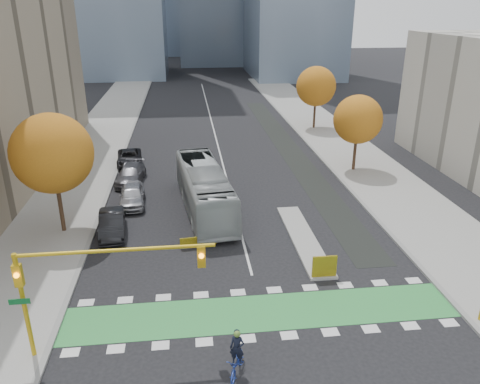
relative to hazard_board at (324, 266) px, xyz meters
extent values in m
plane|color=black|center=(-4.00, -4.20, -0.80)|extent=(300.00, 300.00, 0.00)
cube|color=gray|center=(-17.50, 15.80, -0.73)|extent=(7.00, 120.00, 0.15)
cube|color=gray|center=(9.50, 15.80, -0.73)|extent=(7.00, 120.00, 0.15)
cube|color=gray|center=(-14.00, 15.80, -0.73)|extent=(0.30, 120.00, 0.16)
cube|color=gray|center=(6.00, 15.80, -0.73)|extent=(0.30, 120.00, 0.16)
cube|color=#2E8E3F|center=(-4.00, -2.70, -0.79)|extent=(20.00, 3.00, 0.01)
cube|color=silver|center=(-4.00, 35.80, -0.80)|extent=(0.15, 70.00, 0.01)
cube|color=black|center=(3.50, 25.80, -0.80)|extent=(2.50, 50.00, 0.01)
cube|color=gray|center=(0.00, 4.80, -0.72)|extent=(1.60, 10.00, 0.16)
cube|color=yellow|center=(0.00, 0.00, 0.00)|extent=(1.40, 0.12, 1.30)
cylinder|color=#332114|center=(-16.00, 7.80, 1.82)|extent=(0.28, 0.28, 5.25)
sphere|color=#975212|center=(-16.00, 7.80, 4.83)|extent=(5.20, 5.20, 5.20)
cylinder|color=#332114|center=(8.00, 17.80, 1.47)|extent=(0.28, 0.28, 4.55)
sphere|color=#975212|center=(8.00, 17.80, 4.08)|extent=(4.40, 4.40, 4.40)
cylinder|color=#332114|center=(8.50, 33.80, 1.65)|extent=(0.28, 0.28, 4.90)
sphere|color=#975212|center=(8.50, 33.80, 4.45)|extent=(4.80, 4.80, 4.80)
cylinder|color=#BF9914|center=(-14.50, -4.70, 1.80)|extent=(0.20, 0.20, 5.20)
cylinder|color=#BF9914|center=(-10.50, -4.70, 4.30)|extent=(8.20, 0.16, 0.16)
cube|color=#BF9914|center=(-14.50, -4.70, 3.40)|extent=(0.35, 0.28, 1.00)
sphere|color=orange|center=(-14.50, -4.88, 3.50)|extent=(0.22, 0.22, 0.22)
cube|color=#BF9914|center=(-7.00, -4.70, 3.80)|extent=(0.35, 0.28, 1.00)
sphere|color=orange|center=(-7.00, -4.88, 3.90)|extent=(0.22, 0.22, 0.22)
cube|color=#0C5926|center=(-14.50, -5.10, 2.40)|extent=(0.85, 0.04, 0.25)
imported|color=#223A9E|center=(-5.71, -6.72, -0.30)|extent=(1.27, 2.00, 0.99)
imported|color=black|center=(-5.71, -6.72, 0.54)|extent=(0.72, 0.59, 1.68)
sphere|color=#597F2D|center=(-5.71, -6.72, 1.24)|extent=(0.29, 0.29, 0.29)
imported|color=#9EA4A5|center=(-6.25, 10.41, 0.91)|extent=(4.25, 12.51, 3.42)
imported|color=#A3A4A9|center=(-11.77, 12.09, -0.01)|extent=(2.13, 4.72, 1.57)
imported|color=black|center=(-12.65, 7.09, -0.04)|extent=(2.10, 4.78, 1.53)
imported|color=#4F4E54|center=(-12.39, 17.09, -0.07)|extent=(2.61, 5.26, 1.47)
imported|color=black|center=(-13.00, 22.09, -0.11)|extent=(2.73, 5.15, 1.38)
camera|label=1|loc=(-7.40, -22.12, 13.71)|focal=35.00mm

